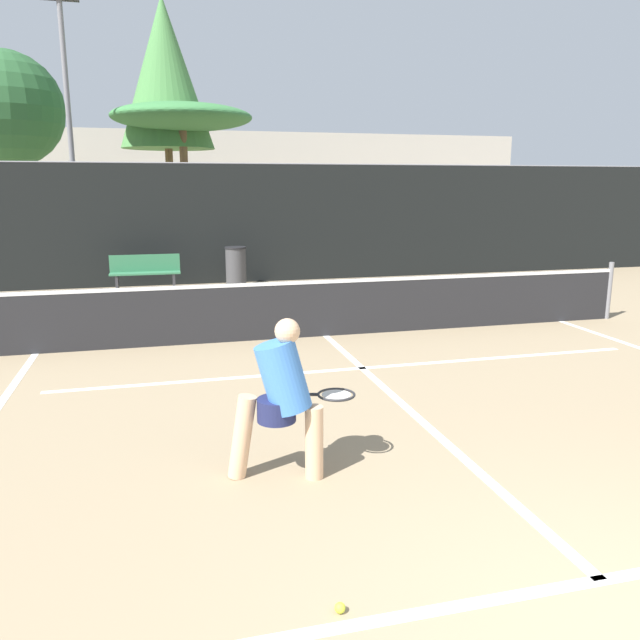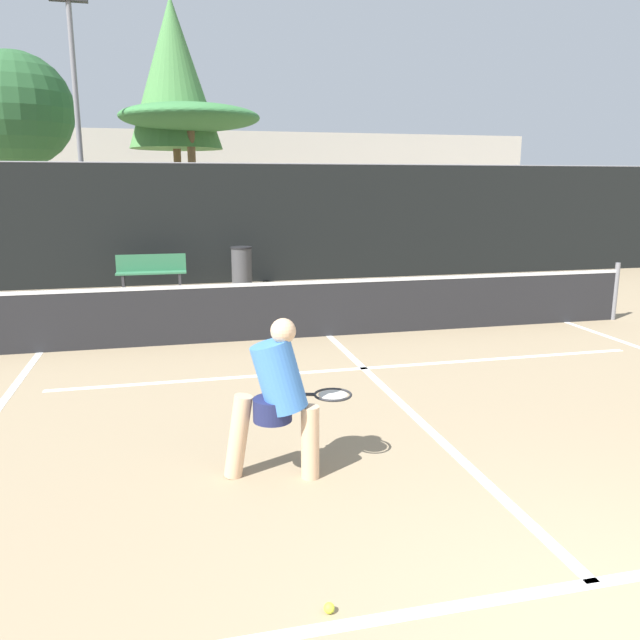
{
  "view_description": "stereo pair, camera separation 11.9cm",
  "coord_description": "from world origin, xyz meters",
  "px_view_note": "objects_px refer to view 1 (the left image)",
  "views": [
    {
      "loc": [
        -2.64,
        -1.95,
        2.49
      ],
      "look_at": [
        -0.87,
        4.87,
        0.95
      ],
      "focal_mm": 35.0,
      "sensor_mm": 36.0,
      "label": 1
    },
    {
      "loc": [
        -2.52,
        -1.98,
        2.49
      ],
      "look_at": [
        -0.87,
        4.87,
        0.95
      ],
      "focal_mm": 35.0,
      "sensor_mm": 36.0,
      "label": 2
    }
  ],
  "objects_px": {
    "trash_bin": "(236,267)",
    "parked_car": "(74,251)",
    "courtside_bench": "(145,272)",
    "player_practicing": "(282,395)"
  },
  "relations": [
    {
      "from": "player_practicing",
      "to": "trash_bin",
      "type": "height_order",
      "value": "player_practicing"
    },
    {
      "from": "courtside_bench",
      "to": "parked_car",
      "type": "distance_m",
      "value": 4.32
    },
    {
      "from": "player_practicing",
      "to": "courtside_bench",
      "type": "height_order",
      "value": "player_practicing"
    },
    {
      "from": "courtside_bench",
      "to": "player_practicing",
      "type": "bearing_deg",
      "value": -82.07
    },
    {
      "from": "player_practicing",
      "to": "courtside_bench",
      "type": "bearing_deg",
      "value": 112.62
    },
    {
      "from": "courtside_bench",
      "to": "parked_car",
      "type": "bearing_deg",
      "value": 118.38
    },
    {
      "from": "player_practicing",
      "to": "parked_car",
      "type": "distance_m",
      "value": 14.42
    },
    {
      "from": "courtside_bench",
      "to": "parked_car",
      "type": "height_order",
      "value": "parked_car"
    },
    {
      "from": "trash_bin",
      "to": "parked_car",
      "type": "relative_size",
      "value": 0.25
    },
    {
      "from": "trash_bin",
      "to": "parked_car",
      "type": "bearing_deg",
      "value": 138.36
    }
  ]
}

